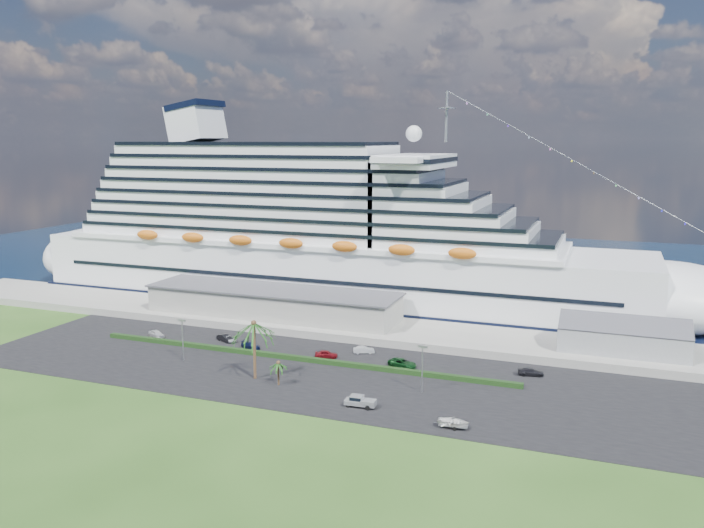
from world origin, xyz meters
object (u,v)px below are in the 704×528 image
at_px(boat_trailer, 453,422).
at_px(pickup_truck, 360,401).
at_px(cruise_ship, 326,239).
at_px(parked_car_3, 251,345).

bearing_deg(boat_trailer, pickup_truck, 169.91).
distance_m(cruise_ship, boat_trailer, 86.24).
bearing_deg(parked_car_3, cruise_ship, 19.22).
bearing_deg(cruise_ship, parked_car_3, -87.51).
relative_size(cruise_ship, boat_trailer, 35.10).
height_order(cruise_ship, boat_trailer, cruise_ship).
relative_size(cruise_ship, pickup_truck, 36.17).
xyz_separation_m(cruise_ship, parked_car_3, (1.93, -44.45, -15.92)).
bearing_deg(cruise_ship, boat_trailer, -54.03).
bearing_deg(parked_car_3, pickup_truck, -107.05).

